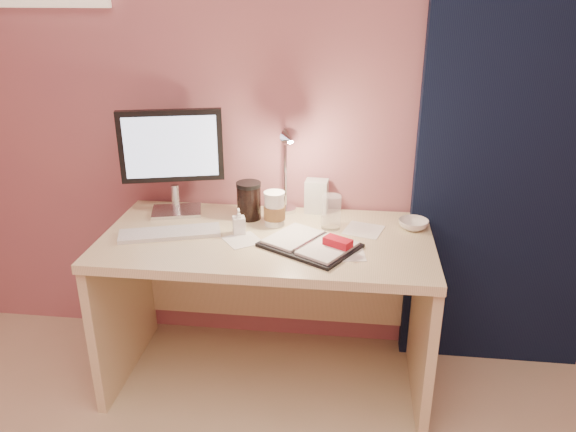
# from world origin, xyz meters

# --- Properties ---
(room) EXTENTS (3.50, 3.50, 3.50)m
(room) POSITION_xyz_m (0.95, 1.69, 1.14)
(room) COLOR #C6B28E
(room) RESTS_ON ground
(desk) EXTENTS (1.40, 0.70, 0.73)m
(desk) POSITION_xyz_m (0.00, 1.45, 0.50)
(desk) COLOR beige
(desk) RESTS_ON ground
(monitor) EXTENTS (0.45, 0.21, 0.49)m
(monitor) POSITION_xyz_m (-0.46, 1.59, 1.02)
(monitor) COLOR silver
(monitor) RESTS_ON desk
(keyboard) EXTENTS (0.44, 0.25, 0.02)m
(keyboard) POSITION_xyz_m (-0.41, 1.35, 0.74)
(keyboard) COLOR silver
(keyboard) RESTS_ON desk
(planner) EXTENTS (0.44, 0.41, 0.06)m
(planner) POSITION_xyz_m (0.20, 1.30, 0.74)
(planner) COLOR black
(planner) RESTS_ON desk
(paper_a) EXTENTS (0.15, 0.15, 0.00)m
(paper_a) POSITION_xyz_m (0.35, 1.25, 0.73)
(paper_a) COLOR white
(paper_a) RESTS_ON desk
(paper_b) EXTENTS (0.19, 0.19, 0.00)m
(paper_b) POSITION_xyz_m (0.41, 1.50, 0.73)
(paper_b) COLOR white
(paper_b) RESTS_ON desk
(paper_c) EXTENTS (0.19, 0.19, 0.00)m
(paper_c) POSITION_xyz_m (-0.09, 1.33, 0.73)
(paper_c) COLOR white
(paper_c) RESTS_ON desk
(coffee_cup) EXTENTS (0.10, 0.10, 0.15)m
(coffee_cup) POSITION_xyz_m (0.02, 1.51, 0.80)
(coffee_cup) COLOR white
(coffee_cup) RESTS_ON desk
(clear_cup) EXTENTS (0.09, 0.09, 0.15)m
(clear_cup) POSITION_xyz_m (0.26, 1.51, 0.80)
(clear_cup) COLOR white
(clear_cup) RESTS_ON desk
(bowl) EXTENTS (0.15, 0.15, 0.04)m
(bowl) POSITION_xyz_m (0.62, 1.54, 0.75)
(bowl) COLOR silver
(bowl) RESTS_ON desk
(lotion_bottle) EXTENTS (0.06, 0.07, 0.11)m
(lotion_bottle) POSITION_xyz_m (-0.12, 1.40, 0.79)
(lotion_bottle) COLOR white
(lotion_bottle) RESTS_ON desk
(dark_jar) EXTENTS (0.11, 0.11, 0.15)m
(dark_jar) POSITION_xyz_m (-0.11, 1.57, 0.81)
(dark_jar) COLOR black
(dark_jar) RESTS_ON desk
(product_box) EXTENTS (0.11, 0.09, 0.15)m
(product_box) POSITION_xyz_m (0.19, 1.69, 0.81)
(product_box) COLOR silver
(product_box) RESTS_ON desk
(desk_lamp) EXTENTS (0.14, 0.27, 0.43)m
(desk_lamp) POSITION_xyz_m (0.02, 1.57, 1.00)
(desk_lamp) COLOR silver
(desk_lamp) RESTS_ON desk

